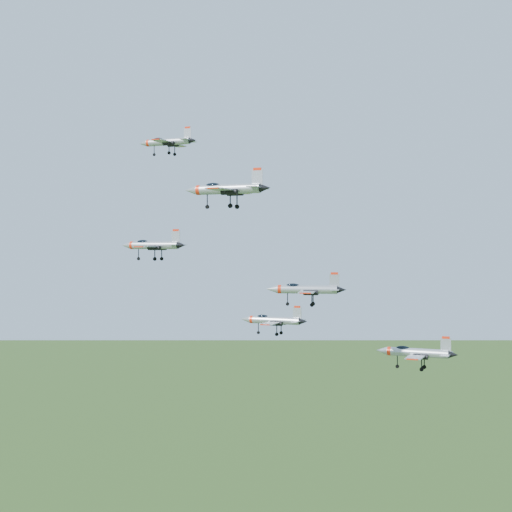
# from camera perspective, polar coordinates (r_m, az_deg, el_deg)

# --- Properties ---
(jet_lead) EXTENTS (10.96, 9.23, 2.95)m
(jet_lead) POSITION_cam_1_polar(r_m,az_deg,el_deg) (123.03, -7.18, 9.05)
(jet_lead) COLOR #A5ABB2
(jet_left_high) EXTENTS (11.53, 9.74, 3.11)m
(jet_left_high) POSITION_cam_1_polar(r_m,az_deg,el_deg) (112.85, -8.31, 0.87)
(jet_left_high) COLOR #A5ABB2
(jet_right_high) EXTENTS (11.82, 9.96, 3.18)m
(jet_right_high) POSITION_cam_1_polar(r_m,az_deg,el_deg) (90.59, -2.45, 5.38)
(jet_right_high) COLOR #A5ABB2
(jet_left_low) EXTENTS (11.36, 9.56, 3.05)m
(jet_left_low) POSITION_cam_1_polar(r_m,az_deg,el_deg) (114.68, 1.34, -5.14)
(jet_left_low) COLOR #A5ABB2
(jet_right_low) EXTENTS (10.79, 8.85, 2.89)m
(jet_right_low) POSITION_cam_1_polar(r_m,az_deg,el_deg) (95.58, 3.93, -2.66)
(jet_right_low) COLOR #A5ABB2
(jet_trail) EXTENTS (12.43, 10.51, 3.35)m
(jet_trail) POSITION_cam_1_polar(r_m,az_deg,el_deg) (111.95, 12.61, -7.53)
(jet_trail) COLOR #A5ABB2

